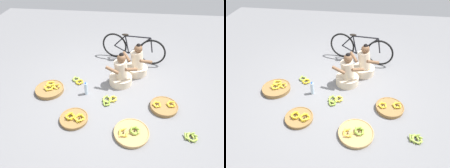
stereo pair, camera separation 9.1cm
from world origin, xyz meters
TOP-DOWN VIEW (x-y plane):
  - ground_plane at (0.00, 0.00)m, footprint 10.00×10.00m
  - vendor_woman_front at (0.15, 0.30)m, footprint 0.71×0.52m
  - vendor_woman_behind at (0.50, 0.74)m, footprint 0.71×0.55m
  - bicycle_leaning at (0.37, 1.33)m, footprint 1.66×0.48m
  - banana_basket_front_right at (-1.38, -0.16)m, footprint 0.62×0.62m
  - banana_basket_mid_left at (1.07, -0.42)m, footprint 0.56×0.56m
  - banana_basket_front_center at (-0.64, -0.92)m, footprint 0.53×0.53m
  - banana_basket_mid_right at (0.44, -1.14)m, footprint 0.63×0.63m
  - loose_bananas_front_left at (1.47, -1.11)m, footprint 0.25×0.23m
  - loose_bananas_back_left at (-0.05, -0.34)m, footprint 0.34×0.33m
  - loose_bananas_back_right at (-0.85, 0.24)m, footprint 0.31×0.29m
  - water_bottle at (-0.56, -0.16)m, footprint 0.07×0.07m

SIDE VIEW (x-z plane):
  - ground_plane at x=0.00m, z-range 0.00..0.00m
  - loose_bananas_back_right at x=-0.85m, z-range -0.02..0.07m
  - loose_bananas_front_left at x=1.47m, z-range -0.02..0.08m
  - loose_bananas_back_left at x=-0.05m, z-range -0.02..0.08m
  - banana_basket_mid_right at x=0.44m, z-range -0.03..0.11m
  - banana_basket_front_center at x=-0.64m, z-range -0.03..0.11m
  - banana_basket_mid_left at x=1.07m, z-range -0.03..0.12m
  - banana_basket_front_right at x=-1.38m, z-range -0.03..0.14m
  - water_bottle at x=-0.56m, z-range -0.01..0.30m
  - vendor_woman_front at x=0.15m, z-range -0.14..0.65m
  - vendor_woman_behind at x=0.50m, z-range -0.14..0.66m
  - bicycle_leaning at x=0.37m, z-range -0.01..0.73m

